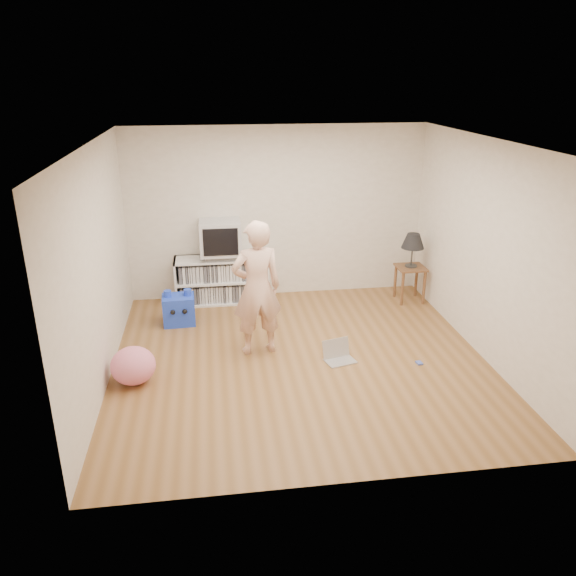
{
  "coord_description": "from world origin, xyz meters",
  "views": [
    {
      "loc": [
        -1.0,
        -6.03,
        3.3
      ],
      "look_at": [
        -0.09,
        0.4,
        0.79
      ],
      "focal_mm": 35.0,
      "sensor_mm": 36.0,
      "label": 1
    }
  ],
  "objects_px": {
    "side_table": "(410,275)",
    "plush_pink": "(133,366)",
    "dvd_deck": "(221,256)",
    "crt_tv": "(220,237)",
    "plush_blue": "(179,309)",
    "table_lamp": "(413,242)",
    "laptop": "(338,355)",
    "person": "(257,288)",
    "media_unit": "(222,279)"
  },
  "relations": [
    {
      "from": "table_lamp",
      "to": "plush_blue",
      "type": "distance_m",
      "value": 3.56
    },
    {
      "from": "plush_pink",
      "to": "crt_tv",
      "type": "bearing_deg",
      "value": 64.91
    },
    {
      "from": "media_unit",
      "to": "crt_tv",
      "type": "height_order",
      "value": "crt_tv"
    },
    {
      "from": "person",
      "to": "plush_blue",
      "type": "xyz_separation_m",
      "value": [
        -1.01,
        0.99,
        -0.64
      ]
    },
    {
      "from": "person",
      "to": "plush_pink",
      "type": "xyz_separation_m",
      "value": [
        -1.46,
        -0.57,
        -0.64
      ]
    },
    {
      "from": "plush_pink",
      "to": "plush_blue",
      "type": "bearing_deg",
      "value": 73.99
    },
    {
      "from": "crt_tv",
      "to": "media_unit",
      "type": "bearing_deg",
      "value": 90.0
    },
    {
      "from": "dvd_deck",
      "to": "side_table",
      "type": "distance_m",
      "value": 2.88
    },
    {
      "from": "side_table",
      "to": "plush_pink",
      "type": "relative_size",
      "value": 1.09
    },
    {
      "from": "person",
      "to": "plush_pink",
      "type": "bearing_deg",
      "value": 12.04
    },
    {
      "from": "media_unit",
      "to": "person",
      "type": "xyz_separation_m",
      "value": [
        0.39,
        -1.74,
        0.5
      ]
    },
    {
      "from": "crt_tv",
      "to": "laptop",
      "type": "bearing_deg",
      "value": -57.39
    },
    {
      "from": "person",
      "to": "laptop",
      "type": "distance_m",
      "value": 1.28
    },
    {
      "from": "laptop",
      "to": "plush_pink",
      "type": "height_order",
      "value": "plush_pink"
    },
    {
      "from": "dvd_deck",
      "to": "side_table",
      "type": "xyz_separation_m",
      "value": [
        2.84,
        -0.37,
        -0.32
      ]
    },
    {
      "from": "table_lamp",
      "to": "plush_pink",
      "type": "distance_m",
      "value": 4.42
    },
    {
      "from": "side_table",
      "to": "table_lamp",
      "type": "xyz_separation_m",
      "value": [
        -0.0,
        0.0,
        0.53
      ]
    },
    {
      "from": "table_lamp",
      "to": "plush_blue",
      "type": "bearing_deg",
      "value": -173.9
    },
    {
      "from": "side_table",
      "to": "plush_blue",
      "type": "distance_m",
      "value": 3.49
    },
    {
      "from": "table_lamp",
      "to": "plush_blue",
      "type": "relative_size",
      "value": 1.03
    },
    {
      "from": "media_unit",
      "to": "person",
      "type": "bearing_deg",
      "value": -77.49
    },
    {
      "from": "side_table",
      "to": "dvd_deck",
      "type": "bearing_deg",
      "value": 172.58
    },
    {
      "from": "crt_tv",
      "to": "table_lamp",
      "type": "distance_m",
      "value": 2.86
    },
    {
      "from": "table_lamp",
      "to": "plush_pink",
      "type": "xyz_separation_m",
      "value": [
        -3.91,
        -1.93,
        -0.73
      ]
    },
    {
      "from": "plush_blue",
      "to": "laptop",
      "type": "bearing_deg",
      "value": -37.29
    },
    {
      "from": "person",
      "to": "crt_tv",
      "type": "bearing_deg",
      "value": -86.59
    },
    {
      "from": "table_lamp",
      "to": "plush_blue",
      "type": "height_order",
      "value": "table_lamp"
    },
    {
      "from": "media_unit",
      "to": "table_lamp",
      "type": "relative_size",
      "value": 2.72
    },
    {
      "from": "media_unit",
      "to": "crt_tv",
      "type": "xyz_separation_m",
      "value": [
        0.0,
        -0.02,
        0.67
      ]
    },
    {
      "from": "dvd_deck",
      "to": "laptop",
      "type": "relative_size",
      "value": 1.08
    },
    {
      "from": "crt_tv",
      "to": "plush_blue",
      "type": "relative_size",
      "value": 1.19
    },
    {
      "from": "side_table",
      "to": "plush_pink",
      "type": "xyz_separation_m",
      "value": [
        -3.91,
        -1.93,
        -0.2
      ]
    },
    {
      "from": "crt_tv",
      "to": "plush_blue",
      "type": "bearing_deg",
      "value": -130.4
    },
    {
      "from": "media_unit",
      "to": "person",
      "type": "height_order",
      "value": "person"
    },
    {
      "from": "media_unit",
      "to": "plush_blue",
      "type": "height_order",
      "value": "media_unit"
    },
    {
      "from": "dvd_deck",
      "to": "plush_blue",
      "type": "relative_size",
      "value": 0.9
    },
    {
      "from": "laptop",
      "to": "plush_pink",
      "type": "distance_m",
      "value": 2.42
    },
    {
      "from": "crt_tv",
      "to": "plush_pink",
      "type": "distance_m",
      "value": 2.66
    },
    {
      "from": "side_table",
      "to": "person",
      "type": "distance_m",
      "value": 2.84
    },
    {
      "from": "side_table",
      "to": "crt_tv",
      "type": "bearing_deg",
      "value": 172.64
    },
    {
      "from": "side_table",
      "to": "laptop",
      "type": "distance_m",
      "value": 2.31
    },
    {
      "from": "table_lamp",
      "to": "plush_pink",
      "type": "height_order",
      "value": "table_lamp"
    },
    {
      "from": "crt_tv",
      "to": "plush_blue",
      "type": "height_order",
      "value": "crt_tv"
    },
    {
      "from": "crt_tv",
      "to": "laptop",
      "type": "distance_m",
      "value": 2.66
    },
    {
      "from": "crt_tv",
      "to": "side_table",
      "type": "relative_size",
      "value": 1.09
    },
    {
      "from": "crt_tv",
      "to": "plush_pink",
      "type": "height_order",
      "value": "crt_tv"
    },
    {
      "from": "person",
      "to": "table_lamp",
      "type": "bearing_deg",
      "value": -160.29
    },
    {
      "from": "plush_blue",
      "to": "crt_tv",
      "type": "bearing_deg",
      "value": 46.85
    },
    {
      "from": "dvd_deck",
      "to": "laptop",
      "type": "distance_m",
      "value": 2.57
    },
    {
      "from": "side_table",
      "to": "laptop",
      "type": "xyz_separation_m",
      "value": [
        -1.5,
        -1.72,
        -0.35
      ]
    }
  ]
}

